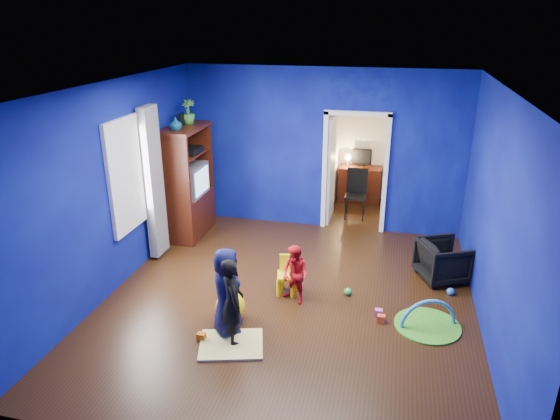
% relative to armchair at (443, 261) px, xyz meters
% --- Properties ---
extents(floor, '(5.00, 5.50, 0.01)m').
position_rel_armchair_xyz_m(floor, '(-2.10, -1.13, -0.30)').
color(floor, black).
rests_on(floor, ground).
extents(ceiling, '(5.00, 5.50, 0.01)m').
position_rel_armchair_xyz_m(ceiling, '(-2.10, -1.13, 2.60)').
color(ceiling, white).
rests_on(ceiling, wall_back).
extents(wall_back, '(5.00, 0.02, 2.90)m').
position_rel_armchair_xyz_m(wall_back, '(-2.10, 1.62, 1.15)').
color(wall_back, '#080A65').
rests_on(wall_back, floor).
extents(wall_front, '(5.00, 0.02, 2.90)m').
position_rel_armchair_xyz_m(wall_front, '(-2.10, -3.88, 1.15)').
color(wall_front, '#080A65').
rests_on(wall_front, floor).
extents(wall_left, '(0.02, 5.50, 2.90)m').
position_rel_armchair_xyz_m(wall_left, '(-4.60, -1.13, 1.15)').
color(wall_left, '#080A65').
rests_on(wall_left, floor).
extents(wall_right, '(0.02, 5.50, 2.90)m').
position_rel_armchair_xyz_m(wall_right, '(0.40, -1.13, 1.15)').
color(wall_right, '#080A65').
rests_on(wall_right, floor).
extents(alcove, '(1.00, 1.75, 2.50)m').
position_rel_armchair_xyz_m(alcove, '(-1.50, 2.49, 0.95)').
color(alcove, silver).
rests_on(alcove, floor).
extents(armchair, '(0.88, 0.87, 0.61)m').
position_rel_armchair_xyz_m(armchair, '(0.00, 0.00, 0.00)').
color(armchair, black).
rests_on(armchair, floor).
extents(child_black, '(0.43, 0.48, 1.10)m').
position_rel_armchair_xyz_m(child_black, '(-2.55, -2.18, 0.25)').
color(child_black, black).
rests_on(child_black, floor).
extents(child_navy, '(0.57, 0.65, 1.13)m').
position_rel_armchair_xyz_m(child_navy, '(-2.68, -2.00, 0.26)').
color(child_navy, '#0E1234').
rests_on(child_navy, floor).
extents(toddler_red, '(0.51, 0.48, 0.83)m').
position_rel_armchair_xyz_m(toddler_red, '(-2.01, -1.13, 0.11)').
color(toddler_red, '#AD1229').
rests_on(toddler_red, floor).
extents(vase, '(0.26, 0.26, 0.21)m').
position_rel_armchair_xyz_m(vase, '(-4.32, 0.41, 1.76)').
color(vase, '#0C5260').
rests_on(vase, tv_armoire).
extents(potted_plant, '(0.29, 0.29, 0.42)m').
position_rel_armchair_xyz_m(potted_plant, '(-4.32, 0.93, 1.86)').
color(potted_plant, '#3A8E33').
rests_on(potted_plant, tv_armoire).
extents(tv_armoire, '(0.58, 1.14, 1.96)m').
position_rel_armchair_xyz_m(tv_armoire, '(-4.32, 0.71, 0.68)').
color(tv_armoire, '#390F09').
rests_on(tv_armoire, floor).
extents(crt_tv, '(0.46, 0.70, 0.54)m').
position_rel_armchair_xyz_m(crt_tv, '(-4.28, 0.71, 0.72)').
color(crt_tv, silver).
rests_on(crt_tv, tv_armoire).
extents(yellow_blanket, '(0.88, 0.78, 0.03)m').
position_rel_armchair_xyz_m(yellow_blanket, '(-2.55, -2.28, -0.29)').
color(yellow_blanket, '#F2E07A').
rests_on(yellow_blanket, floor).
extents(hopper_ball, '(0.38, 0.38, 0.38)m').
position_rel_armchair_xyz_m(hopper_ball, '(-2.73, -1.75, -0.11)').
color(hopper_ball, yellow).
rests_on(hopper_ball, floor).
extents(kid_chair, '(0.34, 0.34, 0.50)m').
position_rel_armchair_xyz_m(kid_chair, '(-2.16, -0.93, -0.05)').
color(kid_chair, yellow).
rests_on(kid_chair, floor).
extents(play_mat, '(0.83, 0.83, 0.02)m').
position_rel_armchair_xyz_m(play_mat, '(-0.25, -1.33, -0.29)').
color(play_mat, green).
rests_on(play_mat, floor).
extents(toy_arch, '(0.72, 0.31, 0.75)m').
position_rel_armchair_xyz_m(toy_arch, '(-0.25, -1.33, -0.28)').
color(toy_arch, '#3F8CD8').
rests_on(toy_arch, floor).
extents(window_left, '(0.03, 0.95, 1.55)m').
position_rel_armchair_xyz_m(window_left, '(-4.58, -0.78, 1.25)').
color(window_left, white).
rests_on(window_left, wall_left).
extents(curtain, '(0.14, 0.42, 2.40)m').
position_rel_armchair_xyz_m(curtain, '(-4.47, -0.23, 0.95)').
color(curtain, slate).
rests_on(curtain, floor).
extents(doorway, '(1.16, 0.10, 2.10)m').
position_rel_armchair_xyz_m(doorway, '(-1.50, 1.62, 0.75)').
color(doorway, white).
rests_on(doorway, floor).
extents(study_desk, '(0.88, 0.44, 0.75)m').
position_rel_armchair_xyz_m(study_desk, '(-1.50, 3.13, 0.07)').
color(study_desk, '#3D140A').
rests_on(study_desk, floor).
extents(desk_monitor, '(0.40, 0.05, 0.32)m').
position_rel_armchair_xyz_m(desk_monitor, '(-1.50, 3.25, 0.65)').
color(desk_monitor, black).
rests_on(desk_monitor, study_desk).
extents(desk_lamp, '(0.14, 0.14, 0.14)m').
position_rel_armchair_xyz_m(desk_lamp, '(-1.78, 3.19, 0.63)').
color(desk_lamp, '#FFD88C').
rests_on(desk_lamp, study_desk).
extents(folding_chair, '(0.40, 0.40, 0.92)m').
position_rel_armchair_xyz_m(folding_chair, '(-1.50, 2.17, 0.16)').
color(folding_chair, black).
rests_on(folding_chair, floor).
extents(book_shelf, '(0.88, 0.24, 0.04)m').
position_rel_armchair_xyz_m(book_shelf, '(-1.50, 3.24, 1.72)').
color(book_shelf, white).
rests_on(book_shelf, study_desk).
extents(toy_0, '(0.10, 0.08, 0.10)m').
position_rel_armchair_xyz_m(toy_0, '(-0.83, -1.37, -0.25)').
color(toy_0, '#E15125').
rests_on(toy_0, floor).
extents(toy_1, '(0.11, 0.11, 0.11)m').
position_rel_armchair_xyz_m(toy_1, '(0.10, -0.45, -0.25)').
color(toy_1, blue).
rests_on(toy_1, floor).
extents(toy_2, '(0.10, 0.08, 0.10)m').
position_rel_armchair_xyz_m(toy_2, '(-2.94, -2.27, -0.25)').
color(toy_2, orange).
rests_on(toy_2, floor).
extents(toy_3, '(0.11, 0.11, 0.11)m').
position_rel_armchair_xyz_m(toy_3, '(-1.31, -0.79, -0.25)').
color(toy_3, green).
rests_on(toy_3, floor).
extents(toy_4, '(0.10, 0.08, 0.10)m').
position_rel_armchair_xyz_m(toy_4, '(-0.87, -1.24, -0.25)').
color(toy_4, '#DC52B3').
rests_on(toy_4, floor).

